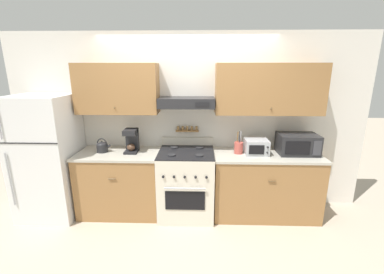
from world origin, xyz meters
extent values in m
plane|color=#B2A38E|center=(0.00, 0.00, 0.00)|extent=(16.00, 16.00, 0.00)
cube|color=silver|center=(0.00, 0.70, 1.27)|extent=(5.20, 0.08, 2.55)
cube|color=olive|center=(-0.95, 0.50, 1.78)|extent=(1.12, 0.33, 0.68)
sphere|color=brown|center=(-0.95, 0.32, 1.54)|extent=(0.02, 0.02, 0.02)
cube|color=olive|center=(1.12, 0.50, 1.78)|extent=(1.44, 0.33, 0.68)
sphere|color=brown|center=(1.12, 0.32, 1.54)|extent=(0.02, 0.02, 0.02)
cube|color=#232326|center=(0.00, 0.48, 1.60)|extent=(0.77, 0.37, 0.13)
cube|color=black|center=(0.21, 0.29, 1.60)|extent=(0.18, 0.01, 0.06)
cube|color=olive|center=(0.00, 0.62, 1.16)|extent=(0.34, 0.07, 0.02)
cylinder|color=olive|center=(-0.14, 0.62, 1.20)|extent=(0.03, 0.03, 0.06)
cylinder|color=olive|center=(-0.07, 0.62, 1.20)|extent=(0.03, 0.03, 0.06)
cylinder|color=olive|center=(0.00, 0.62, 1.20)|extent=(0.03, 0.03, 0.06)
cylinder|color=olive|center=(0.07, 0.62, 1.20)|extent=(0.03, 0.03, 0.06)
cylinder|color=olive|center=(0.14, 0.62, 1.20)|extent=(0.03, 0.03, 0.06)
cube|color=olive|center=(-0.95, 0.34, 0.44)|extent=(1.12, 0.64, 0.88)
cube|color=#B7B2A3|center=(-0.95, 0.34, 0.90)|extent=(1.14, 0.67, 0.03)
cylinder|color=brown|center=(-0.95, 0.01, 0.66)|extent=(0.10, 0.01, 0.01)
cube|color=olive|center=(1.12, 0.34, 0.44)|extent=(1.44, 0.64, 0.88)
cube|color=#B7B2A3|center=(1.12, 0.34, 0.90)|extent=(1.47, 0.67, 0.03)
cylinder|color=brown|center=(1.12, 0.01, 0.66)|extent=(0.10, 0.01, 0.01)
cube|color=beige|center=(0.00, 0.30, 0.47)|extent=(0.76, 0.70, 0.93)
cube|color=black|center=(0.00, -0.05, 0.39)|extent=(0.52, 0.01, 0.26)
cylinder|color=#ADAFB5|center=(0.00, -0.07, 0.58)|extent=(0.53, 0.02, 0.02)
cube|color=black|center=(0.00, 0.30, 0.94)|extent=(0.76, 0.70, 0.01)
cylinder|color=#232326|center=(-0.18, 0.14, 0.95)|extent=(0.11, 0.11, 0.02)
cylinder|color=#232326|center=(0.18, 0.14, 0.95)|extent=(0.11, 0.11, 0.02)
cylinder|color=#232326|center=(-0.18, 0.47, 0.95)|extent=(0.11, 0.11, 0.02)
cylinder|color=#232326|center=(0.18, 0.47, 0.95)|extent=(0.11, 0.11, 0.02)
cylinder|color=black|center=(-0.27, -0.06, 0.73)|extent=(0.03, 0.02, 0.03)
cylinder|color=black|center=(-0.14, -0.06, 0.73)|extent=(0.03, 0.02, 0.03)
cylinder|color=black|center=(0.00, -0.06, 0.73)|extent=(0.03, 0.02, 0.03)
cylinder|color=black|center=(0.14, -0.06, 0.73)|extent=(0.03, 0.02, 0.03)
cylinder|color=black|center=(0.27, -0.06, 0.73)|extent=(0.03, 0.02, 0.03)
cube|color=beige|center=(0.00, 0.63, 1.00)|extent=(0.76, 0.04, 0.12)
cube|color=white|center=(-1.93, 0.28, 0.86)|extent=(0.77, 0.75, 1.71)
cube|color=black|center=(-1.93, -0.10, 1.17)|extent=(0.77, 0.01, 0.01)
cylinder|color=#ADAFB5|center=(-2.23, -0.11, 0.69)|extent=(0.02, 0.02, 0.72)
cylinder|color=#232326|center=(-1.19, 0.36, 0.97)|extent=(0.15, 0.15, 0.11)
ellipsoid|color=#232326|center=(-1.19, 0.36, 1.02)|extent=(0.14, 0.14, 0.06)
sphere|color=black|center=(-1.19, 0.36, 1.06)|extent=(0.02, 0.02, 0.02)
cylinder|color=#232326|center=(-1.11, 0.36, 0.98)|extent=(0.10, 0.03, 0.08)
torus|color=black|center=(-1.19, 0.36, 1.04)|extent=(0.14, 0.01, 0.14)
cube|color=black|center=(-0.77, 0.36, 0.93)|extent=(0.17, 0.23, 0.03)
cube|color=black|center=(-0.77, 0.43, 1.08)|extent=(0.17, 0.08, 0.33)
cube|color=black|center=(-0.77, 0.35, 1.21)|extent=(0.17, 0.19, 0.07)
ellipsoid|color=#4C3323|center=(-0.77, 0.34, 0.99)|extent=(0.11, 0.11, 0.10)
cube|color=#232326|center=(1.53, 0.38, 1.05)|extent=(0.53, 0.37, 0.27)
cube|color=black|center=(1.46, 0.19, 1.05)|extent=(0.32, 0.01, 0.18)
cube|color=#38383D|center=(1.72, 0.19, 1.05)|extent=(0.11, 0.01, 0.20)
cylinder|color=#B24C42|center=(0.72, 0.36, 0.99)|extent=(0.12, 0.12, 0.16)
cylinder|color=olive|center=(0.70, 0.35, 1.15)|extent=(0.01, 0.05, 0.16)
cylinder|color=#28282B|center=(0.73, 0.36, 1.15)|extent=(0.01, 0.04, 0.16)
cylinder|color=#B2B2B7|center=(0.75, 0.37, 1.15)|extent=(0.01, 0.03, 0.16)
cube|color=#ADAFB5|center=(0.96, 0.36, 1.01)|extent=(0.31, 0.30, 0.21)
cube|color=black|center=(0.94, 0.20, 1.01)|extent=(0.20, 0.01, 0.12)
cylinder|color=black|center=(1.08, 0.20, 1.05)|extent=(0.03, 0.01, 0.03)
cylinder|color=black|center=(1.08, 0.20, 0.98)|extent=(0.03, 0.01, 0.03)
camera|label=1|loc=(0.19, -3.04, 2.05)|focal=24.00mm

